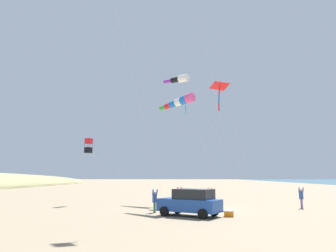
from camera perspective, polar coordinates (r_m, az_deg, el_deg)
The scene contains 12 objects.
ground_plane at distance 26.70m, azimuth 7.92°, elevation -15.11°, with size 600.00×600.00×0.00m, color gray.
parked_car at distance 22.04m, azimuth 4.19°, elevation -13.92°, with size 4.67×3.62×1.85m.
cooler_box at distance 22.18m, azimuth 11.20°, elevation -15.66°, with size 0.62×0.42×0.42m.
person_adult_flyer at distance 29.64m, azimuth 23.49°, elevation -11.95°, with size 0.47×0.59×1.81m.
person_child_green_jacket at distance 24.18m, azimuth -2.50°, elevation -13.49°, with size 0.49×0.59×1.78m.
person_child_grey_jacket at distance 25.69m, azimuth 2.47°, elevation -13.15°, with size 0.62×0.67×1.86m.
person_bystander_far at distance 31.01m, azimuth 7.83°, elevation -12.65°, with size 0.38×0.48×1.64m.
kite_box_long_streamer_right at distance 32.39m, azimuth -14.52°, elevation -3.56°, with size 9.90×1.51×6.57m.
kite_delta_long_streamer_left at distance 32.04m, azimuth 3.22°, elevation 4.49°, with size 4.96×1.35×10.64m.
kite_delta_purple_drifting at distance 34.54m, azimuth 9.60°, elevation 7.26°, with size 3.25×10.07×13.02m.
kite_windsock_green_low_center at distance 27.49m, azimuth 2.35°, elevation 4.58°, with size 9.78×3.27×9.94m.
kite_windsock_orange_high_right at distance 36.99m, azimuth 2.12°, elevation 8.68°, with size 5.91×8.25×14.60m.
Camera 1 is at (-1.57, -26.52, 2.71)m, focal length 32.85 mm.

